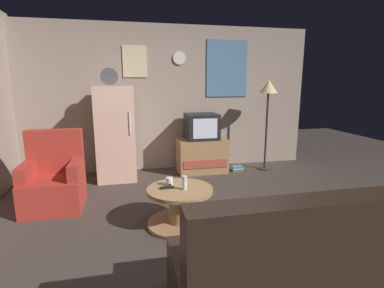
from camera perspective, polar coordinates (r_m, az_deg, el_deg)
The scene contains 13 objects.
ground_plane at distance 3.33m, azimuth 1.81°, elevation -16.00°, with size 12.00×12.00×0.00m, color #3D332D.
wall_with_art at distance 5.36m, azimuth -4.51°, elevation 8.76°, with size 5.20×0.12×2.53m.
fridge at distance 4.88m, azimuth -14.47°, elevation 2.02°, with size 0.60×0.62×1.77m.
tv_stand at distance 5.21m, azimuth 1.89°, elevation -2.19°, with size 0.84×0.53×0.59m.
crt_tv at distance 5.11m, azimuth 1.86°, elevation 3.41°, with size 0.54×0.51×0.44m.
standing_lamp at distance 5.38m, azimuth 14.49°, elevation 9.36°, with size 0.32×0.32×1.59m.
coffee_table at distance 3.32m, azimuth -2.33°, elevation -12.00°, with size 0.72×0.72×0.43m.
wine_glass at distance 3.18m, azimuth -1.45°, elevation -7.49°, with size 0.05×0.05×0.15m, color silver.
mug_ceramic_white at distance 3.32m, azimuth -4.39°, elevation -7.20°, with size 0.08×0.08×0.09m, color silver.
remote_control at distance 3.24m, azimuth -4.86°, elevation -8.36°, with size 0.15×0.04×0.02m, color black.
armchair at distance 4.13m, azimuth -25.03°, elevation -6.46°, with size 0.68×0.68×0.96m.
couch at distance 2.29m, azimuth 20.21°, elevation -21.73°, with size 1.70×0.80×0.92m.
book_stack at distance 5.37m, azimuth 8.67°, elevation -4.63°, with size 0.21×0.15×0.09m.
Camera 1 is at (-0.73, -2.85, 1.55)m, focal length 27.66 mm.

